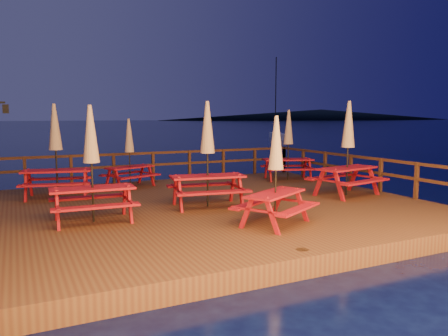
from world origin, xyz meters
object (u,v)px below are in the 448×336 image
at_px(sailboat, 277,136).
at_px(picnic_table_2, 207,152).
at_px(picnic_table_0, 276,169).
at_px(picnic_table_1, 288,144).

distance_m(sailboat, picnic_table_2, 43.07).
height_order(picnic_table_0, picnic_table_1, picnic_table_1).
height_order(sailboat, picnic_table_0, sailboat).
height_order(picnic_table_0, picnic_table_2, picnic_table_2).
distance_m(sailboat, picnic_table_0, 44.79).
bearing_deg(picnic_table_1, sailboat, 76.54).
distance_m(sailboat, picnic_table_1, 37.73).
xyz_separation_m(sailboat, picnic_table_1, (-20.00, -31.96, 1.44)).
bearing_deg(picnic_table_1, picnic_table_2, -127.17).
bearing_deg(picnic_table_2, sailboat, 63.53).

